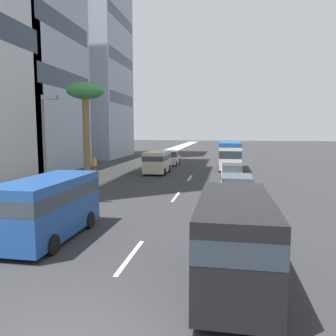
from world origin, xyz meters
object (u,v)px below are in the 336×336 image
Objects in this scene: car_third at (232,174)px; pedestrian_near_lamp at (87,170)px; car_fourth at (171,158)px; pedestrian_mid_block at (95,165)px; palm_tree at (85,98)px; minibus_second at (230,155)px; car_fifth at (236,190)px; van_lead at (235,236)px; street_lamp at (46,137)px; van_seventh at (157,161)px; van_sixth at (49,204)px.

car_third is 12.02m from pedestrian_near_lamp.
pedestrian_mid_block reaches higher than car_fourth.
pedestrian_near_lamp is 0.21× the size of palm_tree.
minibus_second reaches higher than car_fourth.
car_fifth is 16.08m from pedestrian_mid_block.
pedestrian_mid_block is (9.68, 12.83, 0.28)m from car_fifth.
palm_tree reaches higher than van_lead.
palm_tree reaches higher than street_lamp.
car_fourth is at bearing -179.62° from van_seventh.
car_third is 2.46× the size of pedestrian_near_lamp.
van_sixth is 18.25m from pedestrian_mid_block.
pedestrian_mid_block is 0.27× the size of street_lamp.
palm_tree is (15.89, 11.27, 5.40)m from van_lead.
van_seventh is (-4.56, 7.19, -0.39)m from minibus_second.
minibus_second reaches higher than van_seventh.
car_fourth is 24.24m from street_lamp.
minibus_second is 16.36m from pedestrian_near_lamp.
car_fourth is 2.72× the size of pedestrian_near_lamp.
van_seventh reaches higher than pedestrian_near_lamp.
car_fourth is 8.52m from van_seventh.
van_lead is at bearing 179.26° from car_third.
minibus_second is 9.18m from car_third.
minibus_second is at bearing 0.71° from car_fifth.
van_sixth reaches higher than pedestrian_near_lamp.
van_sixth is (-15.81, 7.45, 0.67)m from car_third.
palm_tree reaches higher than minibus_second.
street_lamp reaches higher than car_third.
van_lead reaches higher than car_third.
street_lamp reaches higher than pedestrian_near_lamp.
car_fourth reaches higher than car_third.
car_third is 15.00m from car_fourth.
car_fourth is at bearing -7.34° from street_lamp.
pedestrian_mid_block is at bearing 31.52° from van_lead.
van_sixth is (2.85, 7.21, -0.03)m from van_lead.
street_lamp is (-8.47, -1.40, 2.93)m from pedestrian_near_lamp.
palm_tree is at bearing 100.63° from pedestrian_near_lamp.
van_lead is 20.22m from palm_tree.
car_fifth is at bearing -75.46° from street_lamp.
van_seventh is 15.87m from street_lamp.
palm_tree reaches higher than car_fifth.
minibus_second is 26.01m from van_sixth.
street_lamp is at bearing 79.86° from pedestrian_near_lamp.
palm_tree is (-11.90, 11.42, 5.18)m from minibus_second.
car_fourth is (13.09, 7.33, 0.06)m from car_third.
car_fourth is 0.56× the size of palm_tree.
car_fifth is 2.90× the size of pedestrian_near_lamp.
car_third is 8.02m from car_fifth.
street_lamp is (5.07, 2.95, 2.58)m from van_sixth.
street_lamp is at bearing 107.07° from pedestrian_mid_block.
car_fifth reaches higher than car_third.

